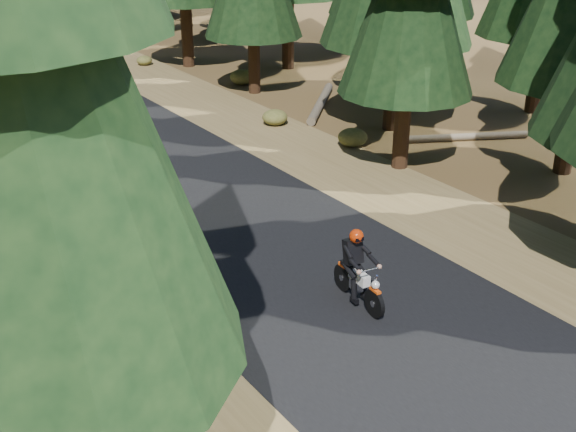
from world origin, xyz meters
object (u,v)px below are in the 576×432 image
Objects in this scene: log_far at (466,137)px; rider_follow at (140,222)px; rider_lead at (359,280)px; log_near at (321,103)px.

log_far is 11.84m from rider_follow.
rider_lead is (-9.38, -5.85, 0.41)m from log_far.
rider_follow is (-10.21, -6.58, 0.31)m from log_near.
rider_follow is at bearing 167.55° from log_near.
rider_lead is at bearing -168.96° from log_near.
rider_lead is (-7.78, -11.66, 0.37)m from log_near.
log_near is 6.03m from log_far.
rider_lead is 5.63m from rider_follow.
log_near is at bearing 132.34° from log_far.
rider_lead is 1.10× the size of rider_follow.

